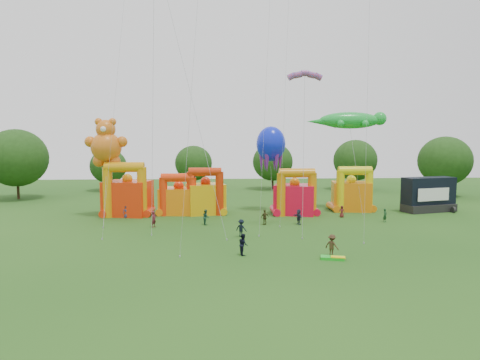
{
  "coord_description": "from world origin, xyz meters",
  "views": [
    {
      "loc": [
        -3.32,
        -31.53,
        10.26
      ],
      "look_at": [
        -0.71,
        18.0,
        5.55
      ],
      "focal_mm": 32.0,
      "sensor_mm": 36.0,
      "label": 1
    }
  ],
  "objects_px": {
    "bouncy_castle_0": "(127,195)",
    "spectator_0": "(126,212)",
    "octopus_kite": "(271,150)",
    "teddy_bear_kite": "(106,168)",
    "stage_trailer": "(429,195)",
    "gecko_kite": "(352,136)",
    "spectator_4": "(265,217)",
    "bouncy_castle_2": "(206,196)"
  },
  "relations": [
    {
      "from": "stage_trailer",
      "to": "spectator_4",
      "type": "bearing_deg",
      "value": -160.97
    },
    {
      "from": "gecko_kite",
      "to": "spectator_4",
      "type": "xyz_separation_m",
      "value": [
        -13.85,
        -10.8,
        -9.88
      ]
    },
    {
      "from": "stage_trailer",
      "to": "teddy_bear_kite",
      "type": "height_order",
      "value": "teddy_bear_kite"
    },
    {
      "from": "bouncy_castle_0",
      "to": "spectator_0",
      "type": "distance_m",
      "value": 2.71
    },
    {
      "from": "bouncy_castle_2",
      "to": "spectator_4",
      "type": "height_order",
      "value": "bouncy_castle_2"
    },
    {
      "from": "bouncy_castle_0",
      "to": "gecko_kite",
      "type": "bearing_deg",
      "value": 6.13
    },
    {
      "from": "bouncy_castle_2",
      "to": "spectator_0",
      "type": "distance_m",
      "value": 10.77
    },
    {
      "from": "teddy_bear_kite",
      "to": "gecko_kite",
      "type": "relative_size",
      "value": 0.92
    },
    {
      "from": "stage_trailer",
      "to": "octopus_kite",
      "type": "height_order",
      "value": "octopus_kite"
    },
    {
      "from": "bouncy_castle_2",
      "to": "spectator_0",
      "type": "bearing_deg",
      "value": -166.2
    },
    {
      "from": "octopus_kite",
      "to": "spectator_4",
      "type": "xyz_separation_m",
      "value": [
        -1.98,
        -10.3,
        -7.87
      ]
    },
    {
      "from": "teddy_bear_kite",
      "to": "stage_trailer",
      "type": "bearing_deg",
      "value": 4.25
    },
    {
      "from": "teddy_bear_kite",
      "to": "octopus_kite",
      "type": "distance_m",
      "value": 22.73
    },
    {
      "from": "bouncy_castle_2",
      "to": "octopus_kite",
      "type": "relative_size",
      "value": 0.53
    },
    {
      "from": "octopus_kite",
      "to": "spectator_0",
      "type": "height_order",
      "value": "octopus_kite"
    },
    {
      "from": "gecko_kite",
      "to": "spectator_0",
      "type": "xyz_separation_m",
      "value": [
        -31.52,
        -5.31,
        -9.96
      ]
    },
    {
      "from": "teddy_bear_kite",
      "to": "spectator_0",
      "type": "xyz_separation_m",
      "value": [
        2.37,
        0.38,
        -5.74
      ]
    },
    {
      "from": "bouncy_castle_0",
      "to": "octopus_kite",
      "type": "height_order",
      "value": "octopus_kite"
    },
    {
      "from": "gecko_kite",
      "to": "spectator_4",
      "type": "height_order",
      "value": "gecko_kite"
    },
    {
      "from": "bouncy_castle_0",
      "to": "stage_trailer",
      "type": "bearing_deg",
      "value": 1.38
    },
    {
      "from": "bouncy_castle_2",
      "to": "octopus_kite",
      "type": "bearing_deg",
      "value": 13.68
    },
    {
      "from": "bouncy_castle_0",
      "to": "spectator_0",
      "type": "bearing_deg",
      "value": -84.22
    },
    {
      "from": "octopus_kite",
      "to": "stage_trailer",
      "type": "bearing_deg",
      "value": -4.81
    },
    {
      "from": "teddy_bear_kite",
      "to": "spectator_4",
      "type": "relative_size",
      "value": 7.19
    },
    {
      "from": "stage_trailer",
      "to": "spectator_0",
      "type": "distance_m",
      "value": 42.21
    },
    {
      "from": "stage_trailer",
      "to": "spectator_0",
      "type": "bearing_deg",
      "value": -176.03
    },
    {
      "from": "bouncy_castle_0",
      "to": "gecko_kite",
      "type": "xyz_separation_m",
      "value": [
        31.71,
        3.4,
        8.04
      ]
    },
    {
      "from": "bouncy_castle_2",
      "to": "stage_trailer",
      "type": "bearing_deg",
      "value": 0.69
    },
    {
      "from": "gecko_kite",
      "to": "spectator_0",
      "type": "distance_m",
      "value": 33.48
    },
    {
      "from": "teddy_bear_kite",
      "to": "spectator_0",
      "type": "bearing_deg",
      "value": 9.2
    },
    {
      "from": "bouncy_castle_2",
      "to": "teddy_bear_kite",
      "type": "xyz_separation_m",
      "value": [
        -12.71,
        -2.92,
        4.11
      ]
    },
    {
      "from": "bouncy_castle_2",
      "to": "stage_trailer",
      "type": "relative_size",
      "value": 0.81
    },
    {
      "from": "bouncy_castle_2",
      "to": "gecko_kite",
      "type": "height_order",
      "value": "gecko_kite"
    },
    {
      "from": "bouncy_castle_0",
      "to": "spectator_0",
      "type": "relative_size",
      "value": 4.38
    },
    {
      "from": "spectator_4",
      "to": "octopus_kite",
      "type": "bearing_deg",
      "value": -127.07
    },
    {
      "from": "stage_trailer",
      "to": "teddy_bear_kite",
      "type": "distance_m",
      "value": 44.77
    },
    {
      "from": "bouncy_castle_0",
      "to": "octopus_kite",
      "type": "relative_size",
      "value": 0.6
    },
    {
      "from": "stage_trailer",
      "to": "spectator_0",
      "type": "height_order",
      "value": "stage_trailer"
    },
    {
      "from": "bouncy_castle_2",
      "to": "octopus_kite",
      "type": "distance_m",
      "value": 11.48
    },
    {
      "from": "octopus_kite",
      "to": "spectator_0",
      "type": "relative_size",
      "value": 7.32
    },
    {
      "from": "stage_trailer",
      "to": "gecko_kite",
      "type": "relative_size",
      "value": 0.56
    },
    {
      "from": "octopus_kite",
      "to": "gecko_kite",
      "type": "bearing_deg",
      "value": 2.4
    }
  ]
}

